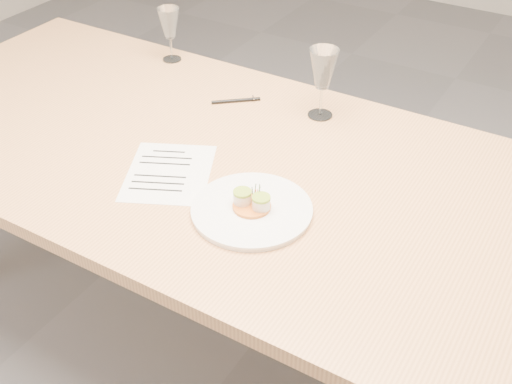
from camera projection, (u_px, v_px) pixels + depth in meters
The scene contains 7 objects.
ground at pixel (250, 347), 2.18m from camera, with size 7.00×7.00×0.00m, color slate.
dining_table at pixel (248, 185), 1.77m from camera, with size 2.40×1.00×0.75m.
dinner_plate at pixel (252, 209), 1.55m from camera, with size 0.30×0.30×0.08m.
recipe_sheet at pixel (169, 173), 1.70m from camera, with size 0.32×0.34×0.00m.
ballpoint_pen at pixel (236, 101), 2.00m from camera, with size 0.12×0.11×0.01m.
wine_glass_0 at pixel (169, 24), 2.17m from camera, with size 0.07×0.07×0.19m.
wine_glass_1 at pixel (323, 70), 1.85m from camera, with size 0.09×0.09×0.21m.
Camera 1 is at (0.75, -1.21, 1.73)m, focal length 45.00 mm.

